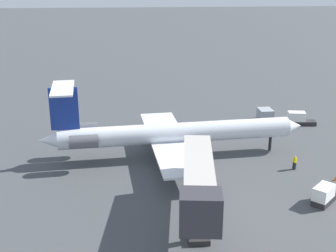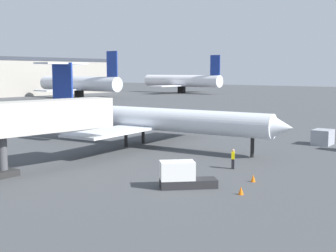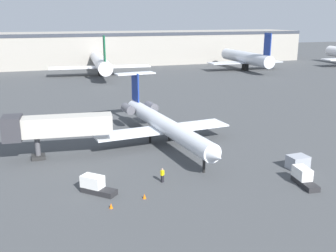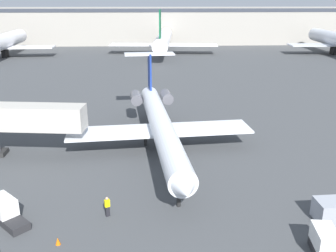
{
  "view_description": "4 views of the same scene",
  "coord_description": "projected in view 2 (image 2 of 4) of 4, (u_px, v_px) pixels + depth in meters",
  "views": [
    {
      "loc": [
        -54.46,
        3.79,
        22.08
      ],
      "look_at": [
        -0.73,
        -0.2,
        3.01
      ],
      "focal_mm": 49.09,
      "sensor_mm": 36.0,
      "label": 1
    },
    {
      "loc": [
        -41.88,
        -33.27,
        8.19
      ],
      "look_at": [
        -1.5,
        -2.11,
        2.15
      ],
      "focal_mm": 49.9,
      "sensor_mm": 36.0,
      "label": 2
    },
    {
      "loc": [
        -21.15,
        -54.59,
        18.47
      ],
      "look_at": [
        -2.73,
        -0.43,
        2.72
      ],
      "focal_mm": 42.47,
      "sensor_mm": 36.0,
      "label": 3
    },
    {
      "loc": [
        -4.49,
        -40.13,
        16.54
      ],
      "look_at": [
        -2.53,
        0.87,
        2.34
      ],
      "focal_mm": 40.06,
      "sensor_mm": 36.0,
      "label": 4
    }
  ],
  "objects": [
    {
      "name": "parked_airliner_east_end",
      "position": [
        182.0,
        81.0,
        172.41
      ],
      "size": [
        29.0,
        34.35,
        13.64
      ],
      "color": "white",
      "rests_on": "ground_plane"
    },
    {
      "name": "jet_bridge",
      "position": [
        24.0,
        119.0,
        37.34
      ],
      "size": [
        14.36,
        4.46,
        6.06
      ],
      "color": "#B7B2A8",
      "rests_on": "ground_plane"
    },
    {
      "name": "ground_crew_marshaller",
      "position": [
        233.0,
        159.0,
        39.11
      ],
      "size": [
        0.48,
        0.42,
        1.69
      ],
      "color": "black",
      "rests_on": "ground_plane"
    },
    {
      "name": "parked_airliner_east_mid",
      "position": [
        79.0,
        84.0,
        136.91
      ],
      "size": [
        27.3,
        32.4,
        13.56
      ],
      "color": "silver",
      "rests_on": "ground_plane"
    },
    {
      "name": "regional_jet",
      "position": [
        141.0,
        117.0,
        51.01
      ],
      "size": [
        21.09,
        31.93,
        9.19
      ],
      "color": "silver",
      "rests_on": "ground_plane"
    },
    {
      "name": "traffic_cone_near",
      "position": [
        253.0,
        178.0,
        34.59
      ],
      "size": [
        0.36,
        0.36,
        0.55
      ],
      "color": "orange",
      "rests_on": "ground_plane"
    },
    {
      "name": "cargo_container_uld",
      "position": [
        323.0,
        137.0,
        51.94
      ],
      "size": [
        2.51,
        2.05,
        1.7
      ],
      "color": "#999EA8",
      "rests_on": "ground_plane"
    },
    {
      "name": "baggage_tug_trailing",
      "position": [
        182.0,
        176.0,
        32.8
      ],
      "size": [
        3.82,
        3.81,
        1.9
      ],
      "color": "#262628",
      "rests_on": "ground_plane"
    },
    {
      "name": "ground_plane",
      "position": [
        162.0,
        142.0,
        54.08
      ],
      "size": [
        400.0,
        400.0,
        0.1
      ],
      "primitive_type": "cube",
      "color": "#424447"
    },
    {
      "name": "traffic_cone_mid",
      "position": [
        241.0,
        191.0,
        31.02
      ],
      "size": [
        0.36,
        0.36,
        0.55
      ],
      "color": "orange",
      "rests_on": "ground_plane"
    }
  ]
}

